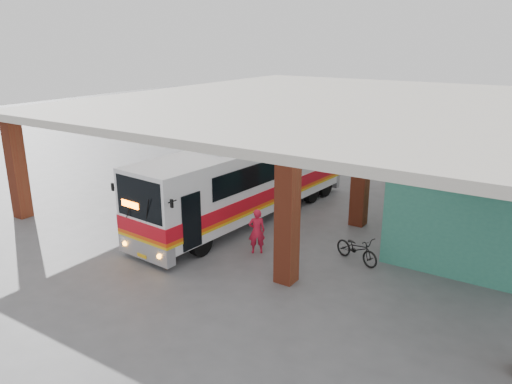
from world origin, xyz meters
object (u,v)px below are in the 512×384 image
at_px(motorcycle, 357,249).
at_px(red_chair, 444,190).
at_px(pedestrian, 257,231).
at_px(coach_bus, 248,180).

xyz_separation_m(motorcycle, red_chair, (0.76, 9.18, -0.13)).
bearing_deg(motorcycle, pedestrian, 130.72).
relative_size(coach_bus, motorcycle, 6.57).
bearing_deg(red_chair, pedestrian, -101.64).
height_order(coach_bus, pedestrian, coach_bus).
height_order(motorcycle, pedestrian, pedestrian).
bearing_deg(pedestrian, red_chair, -148.95).
bearing_deg(red_chair, motorcycle, -85.11).
height_order(coach_bus, red_chair, coach_bus).
distance_m(coach_bus, red_chair, 9.98).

